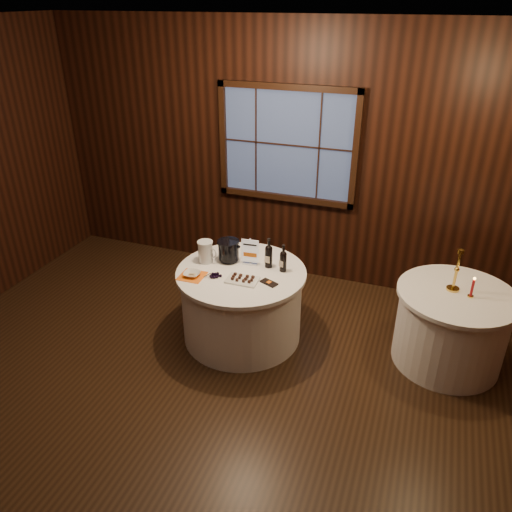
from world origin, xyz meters
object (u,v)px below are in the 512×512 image
at_px(port_bottle_left, 269,255).
at_px(red_candle, 472,289).
at_px(ice_bucket, 229,250).
at_px(chocolate_box, 269,283).
at_px(port_bottle_right, 283,260).
at_px(sign_stand, 250,255).
at_px(cracker_bowl, 192,274).
at_px(chocolate_plate, 242,279).
at_px(side_table, 451,327).
at_px(grape_bunch, 215,276).
at_px(brass_candlestick, 456,276).
at_px(glass_pitcher, 206,252).
at_px(main_table, 242,304).

bearing_deg(port_bottle_left, red_candle, 7.46).
relative_size(ice_bucket, chocolate_box, 1.37).
height_order(port_bottle_right, ice_bucket, port_bottle_right).
xyz_separation_m(sign_stand, port_bottle_left, (0.19, 0.00, 0.04)).
height_order(sign_stand, cracker_bowl, sign_stand).
distance_m(sign_stand, chocolate_box, 0.43).
distance_m(chocolate_plate, red_candle, 2.07).
bearing_deg(side_table, red_candle, -16.90).
distance_m(chocolate_box, grape_bunch, 0.52).
height_order(port_bottle_right, brass_candlestick, brass_candlestick).
relative_size(ice_bucket, glass_pitcher, 1.00).
bearing_deg(port_bottle_left, port_bottle_right, -6.11).
distance_m(glass_pitcher, brass_candlestick, 2.37).
bearing_deg(sign_stand, side_table, -1.36).
xyz_separation_m(port_bottle_right, chocolate_plate, (-0.30, -0.31, -0.11)).
xyz_separation_m(side_table, chocolate_plate, (-1.92, -0.47, 0.40)).
distance_m(sign_stand, brass_candlestick, 1.93).
bearing_deg(cracker_bowl, chocolate_plate, 9.64).
height_order(ice_bucket, red_candle, ice_bucket).
xyz_separation_m(port_bottle_left, port_bottle_right, (0.16, -0.03, -0.01)).
bearing_deg(cracker_bowl, glass_pitcher, 89.58).
relative_size(port_bottle_left, port_bottle_right, 1.10).
relative_size(ice_bucket, brass_candlestick, 0.55).
bearing_deg(chocolate_plate, brass_candlestick, 15.30).
bearing_deg(main_table, chocolate_plate, -64.95).
bearing_deg(glass_pitcher, red_candle, 10.90).
xyz_separation_m(chocolate_plate, grape_bunch, (-0.27, -0.04, 0.00)).
height_order(chocolate_box, grape_bunch, grape_bunch).
bearing_deg(sign_stand, main_table, -105.69).
relative_size(port_bottle_left, chocolate_plate, 1.02).
relative_size(port_bottle_left, glass_pitcher, 1.37).
distance_m(port_bottle_right, cracker_bowl, 0.89).
relative_size(chocolate_plate, brass_candlestick, 0.74).
height_order(side_table, chocolate_plate, chocolate_plate).
bearing_deg(glass_pitcher, port_bottle_left, 16.45).
relative_size(sign_stand, port_bottle_left, 0.91).
bearing_deg(chocolate_box, red_candle, 35.89).
xyz_separation_m(main_table, grape_bunch, (-0.19, -0.21, 0.40)).
relative_size(main_table, chocolate_box, 7.74).
bearing_deg(grape_bunch, sign_stand, 60.48).
bearing_deg(grape_bunch, cracker_bowl, -169.74).
height_order(main_table, port_bottle_left, port_bottle_left).
height_order(cracker_bowl, red_candle, red_candle).
xyz_separation_m(ice_bucket, grape_bunch, (0.01, -0.37, -0.10)).
height_order(sign_stand, ice_bucket, sign_stand).
distance_m(ice_bucket, cracker_bowl, 0.47).
bearing_deg(glass_pitcher, ice_bucket, 30.27).
relative_size(ice_bucket, grape_bunch, 1.19).
xyz_separation_m(side_table, red_candle, (0.10, -0.03, 0.46)).
height_order(brass_candlestick, red_candle, brass_candlestick).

